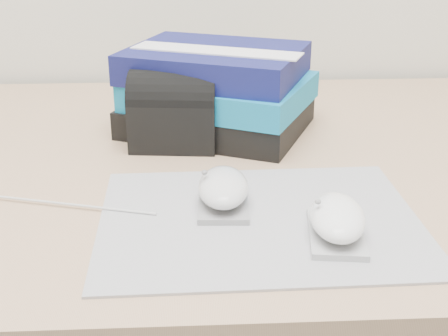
{
  "coord_description": "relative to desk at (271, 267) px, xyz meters",
  "views": [
    {
      "loc": [
        -0.13,
        0.74,
        1.06
      ],
      "look_at": [
        -0.09,
        1.43,
        0.77
      ],
      "focal_mm": 50.0,
      "sensor_mm": 36.0,
      "label": 1
    }
  ],
  "objects": [
    {
      "name": "desk",
      "position": [
        0.0,
        0.0,
        0.0
      ],
      "size": [
        1.6,
        0.8,
        0.73
      ],
      "color": "tan",
      "rests_on": "ground"
    },
    {
      "name": "mousepad",
      "position": [
        -0.05,
        -0.27,
        0.24
      ],
      "size": [
        0.37,
        0.29,
        0.0
      ],
      "primitive_type": "cube",
      "rotation": [
        0.0,
        0.0,
        0.02
      ],
      "color": "gray",
      "rests_on": "desk"
    },
    {
      "name": "mouse_rear",
      "position": [
        -0.09,
        -0.24,
        0.26
      ],
      "size": [
        0.06,
        0.11,
        0.05
      ],
      "color": "gray",
      "rests_on": "mousepad"
    },
    {
      "name": "mouse_front",
      "position": [
        0.02,
        -0.32,
        0.26
      ],
      "size": [
        0.07,
        0.11,
        0.04
      ],
      "color": "#A8A8AA",
      "rests_on": "mousepad"
    },
    {
      "name": "usb_cable",
      "position": [
        -0.28,
        -0.23,
        0.24
      ],
      "size": [
        0.23,
        0.07,
        0.0
      ],
      "primitive_type": "cylinder",
      "rotation": [
        0.0,
        1.57,
        -0.28
      ],
      "color": "silver",
      "rests_on": "mousepad"
    },
    {
      "name": "book_stack",
      "position": [
        -0.09,
        0.04,
        0.3
      ],
      "size": [
        0.33,
        0.3,
        0.13
      ],
      "color": "black",
      "rests_on": "desk"
    },
    {
      "name": "pouch",
      "position": [
        -0.16,
        -0.03,
        0.29
      ],
      "size": [
        0.13,
        0.1,
        0.12
      ],
      "color": "black",
      "rests_on": "desk"
    }
  ]
}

